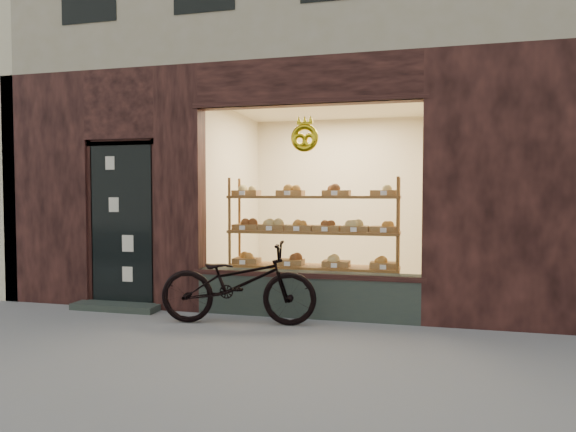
# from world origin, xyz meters

# --- Properties ---
(ground) EXTENTS (90.00, 90.00, 0.00)m
(ground) POSITION_xyz_m (0.00, 0.00, 0.00)
(ground) COLOR slate
(display_shelf) EXTENTS (2.20, 0.45, 1.70)m
(display_shelf) POSITION_xyz_m (0.45, 2.55, 0.87)
(display_shelf) COLOR brown
(display_shelf) RESTS_ON ground
(bicycle) EXTENTS (1.87, 0.87, 0.95)m
(bicycle) POSITION_xyz_m (-0.24, 1.61, 0.47)
(bicycle) COLOR black
(bicycle) RESTS_ON ground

